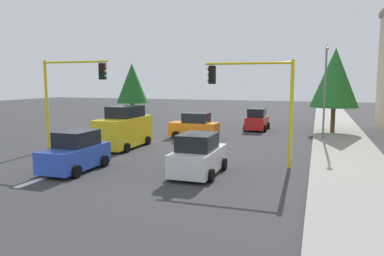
{
  "coord_description": "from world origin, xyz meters",
  "views": [
    {
      "loc": [
        25.1,
        8.74,
        4.4
      ],
      "look_at": [
        1.22,
        0.59,
        1.2
      ],
      "focal_mm": 34.53,
      "sensor_mm": 36.0,
      "label": 1
    }
  ],
  "objects_px": {
    "car_red": "(257,120)",
    "car_white": "(198,156)",
    "traffic_signal_near_right": "(70,87)",
    "car_blue": "(75,153)",
    "tree_opposite_side": "(132,83)",
    "tree_roadside_mid": "(335,78)",
    "delivery_van_yellow": "(124,128)",
    "car_orange": "(195,126)",
    "traffic_signal_near_left": "(255,91)",
    "street_lamp_curbside": "(325,82)"
  },
  "relations": [
    {
      "from": "delivery_van_yellow",
      "to": "car_orange",
      "type": "distance_m",
      "value": 6.35
    },
    {
      "from": "traffic_signal_near_right",
      "to": "tree_opposite_side",
      "type": "distance_m",
      "value": 18.76
    },
    {
      "from": "street_lamp_curbside",
      "to": "car_orange",
      "type": "height_order",
      "value": "street_lamp_curbside"
    },
    {
      "from": "traffic_signal_near_left",
      "to": "car_orange",
      "type": "bearing_deg",
      "value": -143.31
    },
    {
      "from": "car_white",
      "to": "car_orange",
      "type": "xyz_separation_m",
      "value": [
        -10.79,
        -3.78,
        -0.0
      ]
    },
    {
      "from": "traffic_signal_near_right",
      "to": "street_lamp_curbside",
      "type": "distance_m",
      "value": 17.74
    },
    {
      "from": "traffic_signal_near_right",
      "to": "tree_opposite_side",
      "type": "relative_size",
      "value": 0.9
    },
    {
      "from": "traffic_signal_near_right",
      "to": "car_blue",
      "type": "height_order",
      "value": "traffic_signal_near_right"
    },
    {
      "from": "car_orange",
      "to": "car_red",
      "type": "bearing_deg",
      "value": 148.22
    },
    {
      "from": "car_red",
      "to": "car_white",
      "type": "distance_m",
      "value": 17.06
    },
    {
      "from": "delivery_van_yellow",
      "to": "car_red",
      "type": "xyz_separation_m",
      "value": [
        -11.79,
        6.97,
        -0.39
      ]
    },
    {
      "from": "tree_roadside_mid",
      "to": "traffic_signal_near_left",
      "type": "bearing_deg",
      "value": -17.21
    },
    {
      "from": "traffic_signal_near_right",
      "to": "car_red",
      "type": "height_order",
      "value": "traffic_signal_near_right"
    },
    {
      "from": "car_red",
      "to": "car_orange",
      "type": "bearing_deg",
      "value": -31.78
    },
    {
      "from": "delivery_van_yellow",
      "to": "car_white",
      "type": "height_order",
      "value": "delivery_van_yellow"
    },
    {
      "from": "street_lamp_curbside",
      "to": "car_blue",
      "type": "distance_m",
      "value": 18.28
    },
    {
      "from": "tree_roadside_mid",
      "to": "delivery_van_yellow",
      "type": "relative_size",
      "value": 1.49
    },
    {
      "from": "tree_opposite_side",
      "to": "car_red",
      "type": "distance_m",
      "value": 15.41
    },
    {
      "from": "tree_roadside_mid",
      "to": "car_orange",
      "type": "bearing_deg",
      "value": -59.77
    },
    {
      "from": "car_red",
      "to": "delivery_van_yellow",
      "type": "bearing_deg",
      "value": -30.58
    },
    {
      "from": "tree_opposite_side",
      "to": "tree_roadside_mid",
      "type": "distance_m",
      "value": 21.38
    },
    {
      "from": "traffic_signal_near_left",
      "to": "car_white",
      "type": "relative_size",
      "value": 1.43
    },
    {
      "from": "delivery_van_yellow",
      "to": "car_orange",
      "type": "bearing_deg",
      "value": 150.81
    },
    {
      "from": "traffic_signal_near_right",
      "to": "delivery_van_yellow",
      "type": "height_order",
      "value": "traffic_signal_near_right"
    },
    {
      "from": "street_lamp_curbside",
      "to": "car_white",
      "type": "height_order",
      "value": "street_lamp_curbside"
    },
    {
      "from": "car_orange",
      "to": "traffic_signal_near_left",
      "type": "bearing_deg",
      "value": 36.69
    },
    {
      "from": "traffic_signal_near_right",
      "to": "car_orange",
      "type": "bearing_deg",
      "value": 145.95
    },
    {
      "from": "traffic_signal_near_right",
      "to": "tree_roadside_mid",
      "type": "distance_m",
      "value": 21.05
    },
    {
      "from": "tree_opposite_side",
      "to": "car_white",
      "type": "distance_m",
      "value": 25.55
    },
    {
      "from": "delivery_van_yellow",
      "to": "car_orange",
      "type": "height_order",
      "value": "delivery_van_yellow"
    },
    {
      "from": "traffic_signal_near_left",
      "to": "car_blue",
      "type": "xyz_separation_m",
      "value": [
        4.01,
        -8.16,
        -2.98
      ]
    },
    {
      "from": "street_lamp_curbside",
      "to": "car_orange",
      "type": "xyz_separation_m",
      "value": [
        1.61,
        -9.5,
        -3.45
      ]
    },
    {
      "from": "tree_roadside_mid",
      "to": "car_blue",
      "type": "distance_m",
      "value": 22.25
    },
    {
      "from": "tree_roadside_mid",
      "to": "car_blue",
      "type": "xyz_separation_m",
      "value": [
        18.01,
        -12.5,
        -3.78
      ]
    },
    {
      "from": "traffic_signal_near_right",
      "to": "car_red",
      "type": "xyz_separation_m",
      "value": [
        -14.26,
        9.29,
        -3.14
      ]
    },
    {
      "from": "delivery_van_yellow",
      "to": "car_white",
      "type": "distance_m",
      "value": 8.67
    },
    {
      "from": "car_white",
      "to": "car_orange",
      "type": "distance_m",
      "value": 11.44
    },
    {
      "from": "traffic_signal_near_left",
      "to": "delivery_van_yellow",
      "type": "xyz_separation_m",
      "value": [
        -2.47,
        -9.05,
        -2.6
      ]
    },
    {
      "from": "street_lamp_curbside",
      "to": "delivery_van_yellow",
      "type": "height_order",
      "value": "street_lamp_curbside"
    },
    {
      "from": "tree_opposite_side",
      "to": "car_orange",
      "type": "bearing_deg",
      "value": 46.95
    },
    {
      "from": "traffic_signal_near_right",
      "to": "tree_opposite_side",
      "type": "xyz_separation_m",
      "value": [
        -18.0,
        -5.3,
        0.13
      ]
    },
    {
      "from": "car_red",
      "to": "car_blue",
      "type": "xyz_separation_m",
      "value": [
        18.28,
        -6.08,
        0.0
      ]
    },
    {
      "from": "street_lamp_curbside",
      "to": "tree_opposite_side",
      "type": "bearing_deg",
      "value": -112.55
    },
    {
      "from": "tree_opposite_side",
      "to": "car_orange",
      "type": "relative_size",
      "value": 1.71
    },
    {
      "from": "tree_roadside_mid",
      "to": "tree_opposite_side",
      "type": "bearing_deg",
      "value": -100.78
    },
    {
      "from": "car_blue",
      "to": "car_red",
      "type": "bearing_deg",
      "value": 161.59
    },
    {
      "from": "car_red",
      "to": "car_blue",
      "type": "relative_size",
      "value": 0.96
    },
    {
      "from": "traffic_signal_near_left",
      "to": "car_blue",
      "type": "bearing_deg",
      "value": -63.82
    },
    {
      "from": "tree_opposite_side",
      "to": "car_orange",
      "type": "height_order",
      "value": "tree_opposite_side"
    },
    {
      "from": "traffic_signal_near_right",
      "to": "delivery_van_yellow",
      "type": "bearing_deg",
      "value": 136.83
    }
  ]
}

